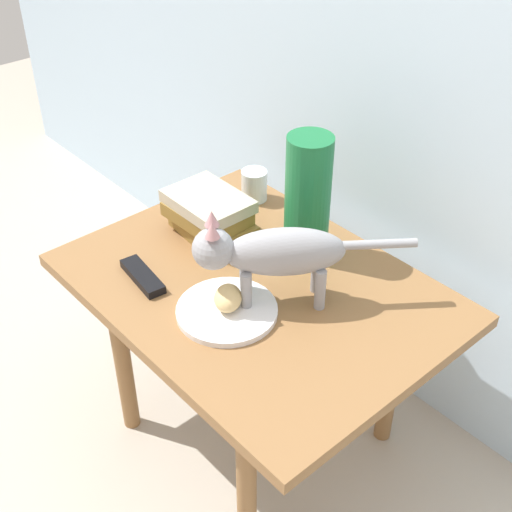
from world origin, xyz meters
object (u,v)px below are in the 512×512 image
Objects in this scene: side_table at (256,304)px; candle_jar at (254,187)px; plate at (227,311)px; green_vase at (308,196)px; bread_roll at (228,298)px; cat at (271,252)px; tv_remote at (143,276)px; book_stack at (210,215)px.

candle_jar reaches higher than side_table.
side_table is 3.91× the size of plate.
bread_roll is at bearing -79.28° from green_vase.
plate is 2.78× the size of bread_roll.
cat reaches higher than plate.
cat is 4.65× the size of candle_jar.
green_vase is 0.43m from tv_remote.
cat reaches higher than candle_jar.
cat is 1.30× the size of green_vase.
candle_jar is (-0.28, 0.24, 0.10)m from side_table.
bread_roll is 0.26× the size of green_vase.
book_stack reaches higher than candle_jar.
cat is at bearing 70.84° from bread_roll.
green_vase reaches higher than cat.
plate is 0.48m from candle_jar.
candle_jar is at bearing 166.34° from green_vase.
candle_jar is (-0.26, 0.06, -0.11)m from green_vase.
cat is (0.03, 0.09, 0.09)m from bread_roll.
book_stack is 0.27m from green_vase.
side_table is at bearing 106.60° from plate.
cat is (0.07, -0.02, 0.19)m from side_table.
cat is at bearing 41.60° from tv_remote.
plate is 0.33m from green_vase.
plate is 0.56× the size of cat.
green_vase is (-0.02, 0.18, 0.21)m from side_table.
cat is 0.22m from green_vase.
side_table is 0.27m from tv_remote.
side_table is at bearing -40.83° from candle_jar.
plate is at bearing 25.19° from tv_remote.
tv_remote is (0.05, -0.24, -0.04)m from book_stack.
book_stack is (-0.30, 0.07, -0.08)m from cat.
bread_roll reaches higher than tv_remote.
book_stack is at bearing 147.99° from plate.
cat is 1.81× the size of book_stack.
plate is (0.03, -0.12, 0.07)m from side_table.
candle_jar is at bearing 131.67° from bread_roll.
side_table is 10.86× the size of bread_roll.
tv_remote is at bearing -135.07° from side_table.
candle_jar is 0.57× the size of tv_remote.
cat is at bearing -65.86° from green_vase.
cat is at bearing -12.97° from side_table.
bread_roll is 0.94× the size of candle_jar.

